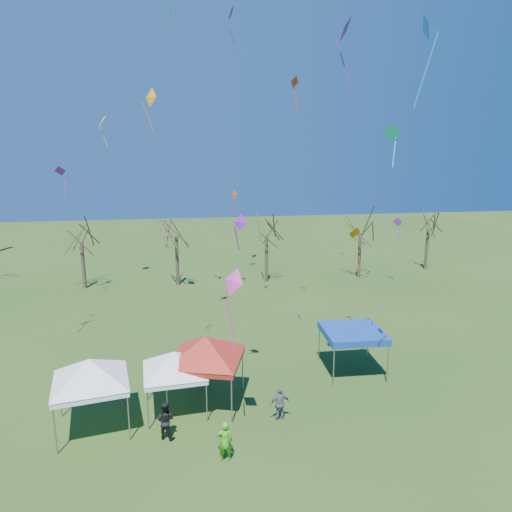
% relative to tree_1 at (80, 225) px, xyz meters
% --- Properties ---
extents(ground, '(140.00, 140.00, 0.00)m').
position_rel_tree_1_xyz_m(ground, '(10.77, -24.65, -5.79)').
color(ground, '#264C18').
rests_on(ground, ground).
extents(tree_1, '(3.42, 3.42, 7.54)m').
position_rel_tree_1_xyz_m(tree_1, '(0.00, 0.00, 0.00)').
color(tree_1, '#3D2D21').
rests_on(tree_1, ground).
extents(tree_2, '(3.71, 3.71, 8.18)m').
position_rel_tree_1_xyz_m(tree_2, '(8.40, -0.27, 0.50)').
color(tree_2, '#3D2D21').
rests_on(tree_2, ground).
extents(tree_3, '(3.59, 3.59, 7.91)m').
position_rel_tree_1_xyz_m(tree_3, '(16.80, -0.60, 0.29)').
color(tree_3, '#3D2D21').
rests_on(tree_3, ground).
extents(tree_4, '(3.58, 3.58, 7.89)m').
position_rel_tree_1_xyz_m(tree_4, '(26.12, -0.65, 0.27)').
color(tree_4, '#3D2D21').
rests_on(tree_4, ground).
extents(tree_5, '(3.39, 3.39, 7.46)m').
position_rel_tree_1_xyz_m(tree_5, '(34.49, 1.42, -0.06)').
color(tree_5, '#3D2D21').
rests_on(tree_5, ground).
extents(tent_white_west, '(4.31, 4.31, 3.86)m').
position_rel_tree_1_xyz_m(tent_white_west, '(4.66, -22.93, -2.68)').
color(tent_white_west, gray).
rests_on(tent_white_west, ground).
extents(tent_white_mid, '(3.95, 3.95, 3.49)m').
position_rel_tree_1_xyz_m(tent_white_mid, '(8.28, -22.08, -2.97)').
color(tent_white_mid, gray).
rests_on(tent_white_mid, ground).
extents(tent_red, '(4.39, 4.39, 4.06)m').
position_rel_tree_1_xyz_m(tent_red, '(9.80, -21.66, -2.52)').
color(tent_red, gray).
rests_on(tent_red, ground).
extents(tent_blue, '(3.32, 3.32, 2.51)m').
position_rel_tree_1_xyz_m(tent_blue, '(18.02, -19.68, -3.49)').
color(tent_blue, gray).
rests_on(tent_blue, ground).
extents(person_grey, '(0.99, 0.49, 1.63)m').
position_rel_tree_1_xyz_m(person_grey, '(13.01, -23.71, -4.97)').
color(person_grey, slate).
rests_on(person_grey, ground).
extents(person_dark, '(1.02, 0.93, 1.70)m').
position_rel_tree_1_xyz_m(person_dark, '(7.85, -24.23, -4.94)').
color(person_dark, black).
rests_on(person_dark, ground).
extents(person_green, '(0.64, 0.44, 1.69)m').
position_rel_tree_1_xyz_m(person_green, '(10.24, -26.09, -4.95)').
color(person_green, '#47B31C').
rests_on(person_green, ground).
extents(kite_5, '(0.99, 1.19, 3.55)m').
position_rel_tree_1_xyz_m(kite_5, '(10.72, -25.31, 1.35)').
color(kite_5, '#FA37B2').
rests_on(kite_5, ground).
extents(kite_12, '(0.72, 0.80, 2.77)m').
position_rel_tree_1_xyz_m(kite_12, '(28.29, -3.93, 0.13)').
color(kite_12, purple).
rests_on(kite_12, ground).
extents(kite_0, '(0.69, 0.97, 3.11)m').
position_rel_tree_1_xyz_m(kite_0, '(17.29, -26.59, 10.35)').
color(kite_0, '#147DDB').
rests_on(kite_0, ground).
extents(kite_17, '(1.02, 0.75, 2.80)m').
position_rel_tree_1_xyz_m(kite_17, '(19.89, -14.60, 1.19)').
color(kite_17, orange).
rests_on(kite_17, ground).
extents(kite_25, '(0.98, 0.91, 1.85)m').
position_rel_tree_1_xyz_m(kite_25, '(17.91, -23.13, 7.10)').
color(kite_25, '#0ED4BA').
rests_on(kite_25, ground).
extents(kite_1, '(0.77, 0.68, 1.82)m').
position_rel_tree_1_xyz_m(kite_1, '(11.67, -20.26, 2.92)').
color(kite_1, purple).
rests_on(kite_1, ground).
extents(kite_19, '(0.63, 0.77, 2.12)m').
position_rel_tree_1_xyz_m(kite_19, '(13.41, -3.35, 2.76)').
color(kite_19, '#E94B0C').
rests_on(kite_19, ground).
extents(kite_2, '(0.96, 1.25, 2.74)m').
position_rel_tree_1_xyz_m(kite_2, '(2.61, -0.27, 9.00)').
color(kite_2, yellow).
rests_on(kite_2, ground).
extents(kite_11, '(1.14, 1.39, 3.17)m').
position_rel_tree_1_xyz_m(kite_11, '(7.02, -7.40, 10.13)').
color(kite_11, '#F8A20D').
rests_on(kite_11, ground).
extents(kite_13, '(0.93, 0.67, 2.22)m').
position_rel_tree_1_xyz_m(kite_13, '(0.00, -5.15, 4.94)').
color(kite_13, purple).
rests_on(kite_13, ground).
extents(kite_27, '(0.92, 1.21, 2.68)m').
position_rel_tree_1_xyz_m(kite_27, '(15.42, -23.67, 10.98)').
color(kite_27, '#68169E').
rests_on(kite_27, ground).
extents(kite_22, '(0.86, 0.84, 2.74)m').
position_rel_tree_1_xyz_m(kite_22, '(11.52, -1.22, 0.09)').
color(kite_22, '#0CACB8').
rests_on(kite_22, ground).
extents(kite_3, '(0.95, 1.52, 3.50)m').
position_rel_tree_1_xyz_m(kite_3, '(13.64, -0.49, 17.83)').
color(kite_3, '#5F1CC5').
rests_on(kite_3, ground).
extents(kite_18, '(0.67, 0.60, 1.66)m').
position_rel_tree_1_xyz_m(kite_18, '(14.92, -17.78, 9.81)').
color(kite_18, '#BF3812').
rests_on(kite_18, ground).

